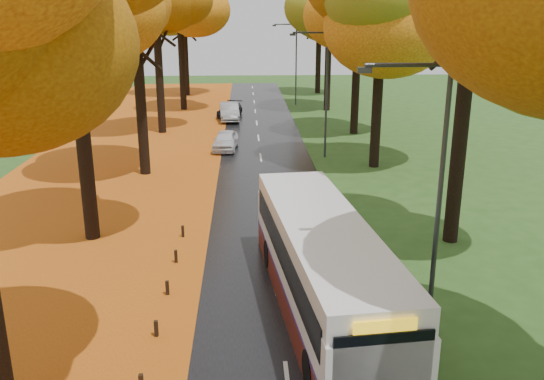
{
  "coord_description": "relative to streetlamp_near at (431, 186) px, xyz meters",
  "views": [
    {
      "loc": [
        -1.01,
        -6.46,
        9.2
      ],
      "look_at": [
        0.0,
        14.63,
        2.6
      ],
      "focal_mm": 38.0,
      "sensor_mm": 36.0,
      "label": 1
    }
  ],
  "objects": [
    {
      "name": "streetlamp_mid",
      "position": [
        0.0,
        22.0,
        0.0
      ],
      "size": [
        2.45,
        0.18,
        8.0
      ],
      "color": "#333538",
      "rests_on": "ground"
    },
    {
      "name": "road",
      "position": [
        -3.95,
        17.0,
        -4.69
      ],
      "size": [
        6.5,
        90.0,
        0.04
      ],
      "primitive_type": "cube",
      "color": "black",
      "rests_on": "ground"
    },
    {
      "name": "streetlamp_near",
      "position": [
        0.0,
        0.0,
        0.0
      ],
      "size": [
        2.45,
        0.18,
        8.0
      ],
      "color": "#333538",
      "rests_on": "ground"
    },
    {
      "name": "centre_line",
      "position": [
        -3.95,
        17.0,
        -4.67
      ],
      "size": [
        0.12,
        90.0,
        0.01
      ],
      "primitive_type": "cube",
      "color": "silver",
      "rests_on": "road"
    },
    {
      "name": "trees_left",
      "position": [
        -11.13,
        19.06,
        4.82
      ],
      "size": [
        9.2,
        74.0,
        13.88
      ],
      "color": "black",
      "rests_on": "ground"
    },
    {
      "name": "leaf_drift",
      "position": [
        -7.0,
        17.0,
        -4.67
      ],
      "size": [
        0.9,
        90.0,
        0.01
      ],
      "primitive_type": "cube",
      "color": "#D75C16",
      "rests_on": "road"
    },
    {
      "name": "leaf_verge",
      "position": [
        -12.95,
        17.0,
        -4.7
      ],
      "size": [
        12.0,
        90.0,
        0.02
      ],
      "primitive_type": "cube",
      "color": "#8A460C",
      "rests_on": "ground"
    },
    {
      "name": "car_white",
      "position": [
        -6.3,
        24.29,
        -4.02
      ],
      "size": [
        1.9,
        3.95,
        1.3
      ],
      "primitive_type": "imported",
      "rotation": [
        0.0,
        0.0,
        -0.1
      ],
      "color": "white",
      "rests_on": "road"
    },
    {
      "name": "bus",
      "position": [
        -2.59,
        1.9,
        -3.1
      ],
      "size": [
        3.76,
        11.63,
        3.01
      ],
      "rotation": [
        0.0,
        0.0,
        0.1
      ],
      "color": "#58150D",
      "rests_on": "road"
    },
    {
      "name": "trees_right",
      "position": [
        3.24,
        18.91,
        4.98
      ],
      "size": [
        9.3,
        74.2,
        13.96
      ],
      "color": "black",
      "rests_on": "ground"
    },
    {
      "name": "streetlamp_far",
      "position": [
        0.0,
        44.0,
        0.0
      ],
      "size": [
        2.45,
        0.18,
        8.0
      ],
      "color": "#333538",
      "rests_on": "ground"
    },
    {
      "name": "car_dark",
      "position": [
        -6.3,
        37.47,
        -4.08
      ],
      "size": [
        2.53,
        4.35,
        1.18
      ],
      "primitive_type": "imported",
      "rotation": [
        0.0,
        0.0,
        -0.23
      ],
      "color": "black",
      "rests_on": "road"
    },
    {
      "name": "car_silver",
      "position": [
        -6.3,
        35.39,
        -3.92
      ],
      "size": [
        1.89,
        4.66,
        1.5
      ],
      "primitive_type": "imported",
      "rotation": [
        0.0,
        0.0,
        0.07
      ],
      "color": "#919498",
      "rests_on": "road"
    }
  ]
}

